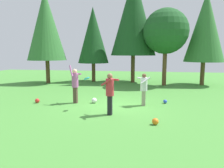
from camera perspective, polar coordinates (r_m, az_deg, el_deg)
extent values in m
plane|color=#478C38|center=(10.37, 0.00, -6.05)|extent=(40.00, 40.00, 0.00)
cube|color=#4C382D|center=(11.10, -9.95, -3.00)|extent=(0.19, 0.22, 0.84)
cylinder|color=#A85693|center=(10.97, -10.05, 1.01)|extent=(0.34, 0.34, 0.73)
sphere|color=beige|center=(10.92, -10.11, 3.45)|extent=(0.24, 0.24, 0.24)
cylinder|color=#A85693|center=(11.01, -9.13, 2.71)|extent=(0.48, 0.52, 0.13)
cylinder|color=#A85693|center=(10.85, -11.10, 3.50)|extent=(0.32, 0.34, 0.57)
cube|color=black|center=(8.88, -0.59, -5.79)|extent=(0.19, 0.22, 0.83)
cylinder|color=#B72D38|center=(8.72, -0.59, -0.86)|extent=(0.34, 0.34, 0.72)
sphere|color=#8C6647|center=(8.65, -0.60, 2.18)|extent=(0.23, 0.23, 0.23)
cylinder|color=#B72D38|center=(8.53, -1.47, 0.56)|extent=(0.53, 0.35, 0.37)
cylinder|color=#B72D38|center=(8.83, 0.25, 1.25)|extent=(0.57, 0.38, 0.09)
cube|color=gray|center=(10.54, 8.61, -3.82)|extent=(0.19, 0.22, 0.75)
cylinder|color=silver|center=(10.41, 8.69, -0.06)|extent=(0.34, 0.34, 0.65)
sphere|color=brown|center=(10.36, 8.75, 2.24)|extent=(0.21, 0.21, 0.21)
cylinder|color=silver|center=(10.20, 9.15, 0.92)|extent=(0.50, 0.28, 0.36)
cylinder|color=silver|center=(10.56, 8.31, 1.44)|extent=(0.54, 0.30, 0.20)
cylinder|color=#2393D1|center=(9.64, -6.90, 1.50)|extent=(0.35, 0.36, 0.15)
sphere|color=orange|center=(7.91, 11.72, -9.96)|extent=(0.24, 0.24, 0.24)
sphere|color=blue|center=(11.24, 14.29, -4.64)|extent=(0.20, 0.20, 0.20)
sphere|color=white|center=(11.00, -4.88, -4.49)|extent=(0.28, 0.28, 0.28)
sphere|color=red|center=(11.69, -19.71, -4.30)|extent=(0.23, 0.23, 0.23)
cylinder|color=brown|center=(18.52, 23.56, 5.05)|extent=(0.34, 0.34, 3.45)
cone|color=#337033|center=(18.61, 24.11, 14.08)|extent=(3.10, 3.10, 5.51)
cylinder|color=brown|center=(19.32, -5.07, 5.30)|extent=(0.33, 0.33, 3.09)
cone|color=#19471E|center=(19.36, -5.17, 13.09)|extent=(2.78, 2.78, 4.95)
cylinder|color=brown|center=(18.98, -17.20, 5.70)|extent=(0.34, 0.34, 3.62)
cone|color=#337033|center=(19.11, -17.61, 14.95)|extent=(3.26, 3.26, 5.79)
cylinder|color=brown|center=(17.38, 14.14, 4.95)|extent=(0.33, 0.33, 3.22)
sphere|color=#1E5123|center=(17.43, 14.46, 13.76)|extent=(3.55, 3.55, 3.55)
cylinder|color=brown|center=(18.71, 5.75, 7.11)|extent=(0.35, 0.35, 4.35)
cone|color=#19471E|center=(18.99, 5.92, 18.32)|extent=(3.91, 3.91, 6.96)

